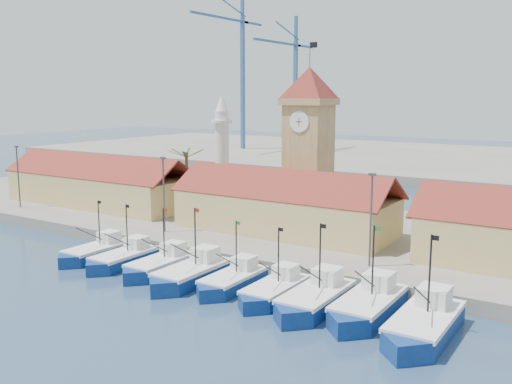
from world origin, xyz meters
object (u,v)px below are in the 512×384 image
Objects in this scene: boat_0 at (95,253)px; boat_4 at (231,282)px; clock_tower at (309,141)px; minaret at (222,151)px.

boat_0 is 1.01× the size of boat_4.
clock_tower is (14.10, 23.11, 11.26)m from boat_0.
boat_4 is at bearing -52.60° from minaret.
clock_tower is 15.30m from minaret.
boat_0 is 18.26m from boat_4.
boat_4 is (18.26, 0.06, -0.01)m from boat_0.
minaret is (-0.90, 25.11, 9.03)m from boat_0.
boat_0 is 29.32m from clock_tower.
boat_4 is 32.81m from minaret.
boat_0 reaches higher than boat_4.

